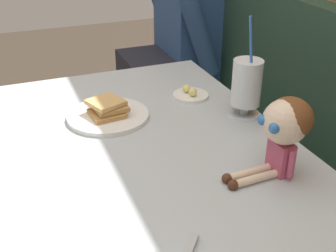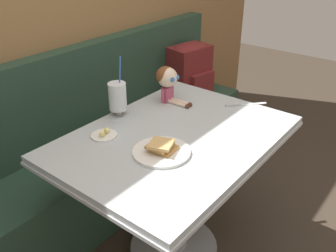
# 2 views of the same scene
# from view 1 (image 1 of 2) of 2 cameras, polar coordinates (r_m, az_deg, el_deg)

# --- Properties ---
(booth_bench) EXTENTS (2.60, 0.48, 1.00)m
(booth_bench) POSITION_cam_1_polar(r_m,az_deg,el_deg) (1.73, 17.44, -9.77)
(booth_bench) COLOR #233D2D
(booth_bench) RESTS_ON ground
(diner_table) EXTENTS (1.11, 0.81, 0.74)m
(diner_table) POSITION_cam_1_polar(r_m,az_deg,el_deg) (1.34, -3.22, -9.08)
(diner_table) COLOR #B2BCC1
(diner_table) RESTS_ON ground
(toast_plate) EXTENTS (0.25, 0.25, 0.06)m
(toast_plate) POSITION_cam_1_polar(r_m,az_deg,el_deg) (1.35, -7.86, 1.62)
(toast_plate) COLOR white
(toast_plate) RESTS_ON diner_table
(milkshake_glass) EXTENTS (0.10, 0.10, 0.32)m
(milkshake_glass) POSITION_cam_1_polar(r_m,az_deg,el_deg) (1.34, 10.21, 5.17)
(milkshake_glass) COLOR silver
(milkshake_glass) RESTS_ON diner_table
(butter_saucer) EXTENTS (0.12, 0.12, 0.04)m
(butter_saucer) POSITION_cam_1_polar(r_m,az_deg,el_deg) (1.48, 2.93, 4.17)
(butter_saucer) COLOR white
(butter_saucer) RESTS_ON diner_table
(seated_doll) EXTENTS (0.12, 0.22, 0.20)m
(seated_doll) POSITION_cam_1_polar(r_m,az_deg,el_deg) (1.06, 15.02, 0.00)
(seated_doll) COLOR #B74C6B
(seated_doll) RESTS_ON diner_table
(diner_patron) EXTENTS (0.55, 0.48, 0.81)m
(diner_patron) POSITION_cam_1_polar(r_m,az_deg,el_deg) (2.36, 1.67, 13.22)
(diner_patron) COLOR #2D4C7F
(diner_patron) RESTS_ON booth_bench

